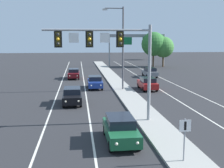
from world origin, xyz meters
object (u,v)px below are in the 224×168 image
car_oncoming_green (120,129)px  tree_far_right_a (154,44)px  car_oncoming_blue (95,82)px  car_oncoming_darkred (74,74)px  car_oncoming_black (72,96)px  car_receding_red (147,83)px  highway_sign_gantry (137,40)px  car_receding_grey (150,72)px  tree_far_right_b (163,47)px  tree_far_right_c (150,48)px  overhead_signal_mast (112,50)px  street_lamp_median (121,43)px  median_sign_post (185,134)px

car_oncoming_green → tree_far_right_a: 50.36m
car_oncoming_blue → car_oncoming_darkred: size_ratio=1.00×
car_oncoming_black → car_receding_red: same height
highway_sign_gantry → car_receding_grey: bearing=-95.1°
car_receding_red → tree_far_right_b: size_ratio=0.65×
car_oncoming_darkred → highway_sign_gantry: highway_sign_gantry is taller
car_oncoming_black → tree_far_right_a: (17.82, 36.84, 4.39)m
car_oncoming_black → car_receding_grey: bearing=56.6°
car_oncoming_blue → tree_far_right_c: tree_far_right_c is taller
car_oncoming_blue → car_oncoming_darkred: 10.15m
car_oncoming_black → car_oncoming_blue: (2.76, 8.85, 0.00)m
car_receding_grey → highway_sign_gantry: 20.36m
overhead_signal_mast → car_oncoming_blue: (-0.38, 15.84, -4.70)m
street_lamp_median → car_oncoming_green: 19.02m
car_oncoming_black → street_lamp_median: bearing=50.0°
car_oncoming_blue → tree_far_right_c: size_ratio=0.78×
car_oncoming_black → car_oncoming_green: bearing=-74.2°
street_lamp_median → car_receding_grey: size_ratio=2.23×
car_receding_grey → tree_far_right_a: (5.23, 17.74, 4.39)m
tree_far_right_b → car_oncoming_blue: bearing=-122.0°
overhead_signal_mast → car_receding_red: 15.91m
car_receding_red → tree_far_right_c: tree_far_right_c is taller
car_oncoming_blue → tree_far_right_c: 54.83m
median_sign_post → car_oncoming_green: bearing=128.2°
overhead_signal_mast → street_lamp_median: (2.75, 14.01, 0.28)m
median_sign_post → tree_far_right_c: 76.35m
car_oncoming_darkred → tree_far_right_b: bearing=41.8°
car_oncoming_darkred → tree_far_right_c: bearing=60.8°
overhead_signal_mast → car_receding_red: size_ratio=1.78×
car_oncoming_green → car_receding_grey: 31.68m
car_oncoming_black → tree_far_right_a: 41.16m
car_oncoming_black → car_receding_red: (9.23, 6.94, 0.00)m
car_oncoming_green → car_oncoming_darkred: size_ratio=1.00×
median_sign_post → tree_far_right_b: bearing=74.5°
overhead_signal_mast → car_receding_grey: (9.45, 26.10, -4.70)m
car_receding_grey → tree_far_right_b: 19.40m
car_receding_grey → tree_far_right_b: size_ratio=0.65×
median_sign_post → tree_far_right_a: tree_far_right_a is taller
car_oncoming_green → tree_far_right_c: tree_far_right_c is taller
tree_far_right_c → tree_far_right_a: 23.52m
car_oncoming_black → tree_far_right_c: tree_far_right_c is taller
street_lamp_median → tree_far_right_c: (16.99, 52.75, -2.05)m
car_oncoming_black → car_receding_grey: same height
car_oncoming_green → tree_far_right_a: tree_far_right_a is taller
car_oncoming_blue → tree_far_right_a: (15.06, 27.99, 4.39)m
tree_far_right_c → tree_far_right_a: size_ratio=0.72×
tree_far_right_c → tree_far_right_a: tree_far_right_a is taller
tree_far_right_a → car_oncoming_green: bearing=-107.0°
street_lamp_median → highway_sign_gantry: (8.47, 31.66, 0.37)m
highway_sign_gantry → overhead_signal_mast: bearing=-103.8°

